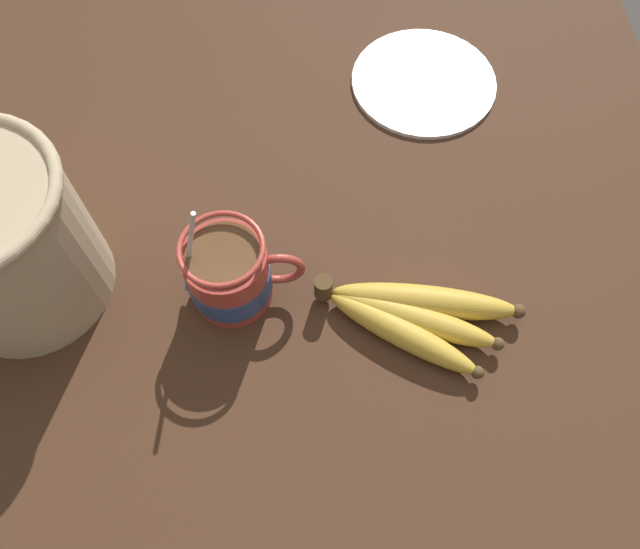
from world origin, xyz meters
TOP-DOWN VIEW (x-y plane):
  - table at (0.00, 0.00)cm, footprint 101.63×101.63cm
  - coffee_mug at (-5.83, -1.57)cm, footprint 13.53×9.04cm
  - banana_bunch at (13.66, -6.23)cm, footprint 22.56×12.97cm
  - small_plate at (19.53, 28.36)cm, footprint 19.44×19.44cm

SIDE VIEW (x-z plane):
  - table at x=0.00cm, z-range 0.00..3.59cm
  - small_plate at x=19.53cm, z-range 3.59..4.19cm
  - banana_bunch at x=13.66cm, z-range 3.23..7.28cm
  - coffee_mug at x=-5.83cm, z-range -0.19..16.25cm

